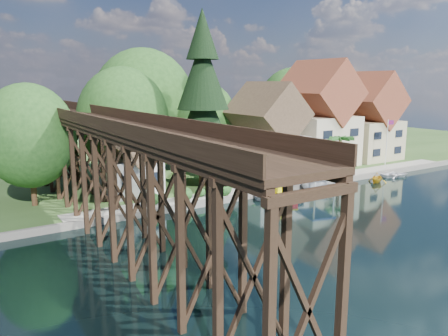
% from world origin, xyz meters
% --- Properties ---
extents(ground, '(140.00, 140.00, 0.00)m').
position_xyz_m(ground, '(0.00, 0.00, 0.00)').
color(ground, black).
rests_on(ground, ground).
extents(bank, '(140.00, 52.00, 0.50)m').
position_xyz_m(bank, '(0.00, 34.00, 0.25)').
color(bank, '#2D4B1E').
rests_on(bank, ground).
extents(seawall, '(60.00, 0.40, 0.62)m').
position_xyz_m(seawall, '(4.00, 8.00, 0.31)').
color(seawall, slate).
rests_on(seawall, ground).
extents(promenade, '(50.00, 2.60, 0.06)m').
position_xyz_m(promenade, '(6.00, 9.30, 0.53)').
color(promenade, gray).
rests_on(promenade, bank).
extents(trestle_bridge, '(4.12, 44.18, 9.30)m').
position_xyz_m(trestle_bridge, '(-16.00, 5.17, 5.35)').
color(trestle_bridge, black).
rests_on(trestle_bridge, ground).
extents(house_left, '(7.64, 8.64, 11.02)m').
position_xyz_m(house_left, '(7.00, 16.00, 5.14)').
color(house_left, silver).
rests_on(house_left, bank).
extents(house_center, '(8.65, 9.18, 13.89)m').
position_xyz_m(house_center, '(16.00, 16.50, 6.42)').
color(house_center, beige).
rests_on(house_center, bank).
extents(house_right, '(8.15, 8.64, 12.45)m').
position_xyz_m(house_right, '(25.00, 16.00, 5.78)').
color(house_right, tan).
rests_on(house_right, bank).
extents(shed, '(5.09, 5.40, 7.85)m').
position_xyz_m(shed, '(-11.00, 14.50, 3.83)').
color(shed, silver).
rests_on(shed, bank).
extents(bg_trees, '(49.90, 13.30, 10.57)m').
position_xyz_m(bg_trees, '(1.00, 21.25, 7.29)').
color(bg_trees, '#382314').
rests_on(bg_trees, bank).
extents(shrubs, '(15.76, 2.47, 1.70)m').
position_xyz_m(shrubs, '(-4.60, 9.26, 1.23)').
color(shrubs, '#1C4318').
rests_on(shrubs, bank).
extents(conifer, '(7.41, 7.41, 18.24)m').
position_xyz_m(conifer, '(-3.28, 13.61, 9.28)').
color(conifer, '#382314').
rests_on(conifer, bank).
extents(palm_tree, '(4.19, 4.19, 4.55)m').
position_xyz_m(palm_tree, '(14.96, 11.33, 4.47)').
color(palm_tree, '#382314').
rests_on(palm_tree, bank).
extents(flagpole, '(0.98, 0.18, 6.26)m').
position_xyz_m(flagpole, '(21.24, 9.24, 4.34)').
color(flagpole, white).
rests_on(flagpole, bank).
extents(tugboat, '(3.44, 2.41, 2.26)m').
position_xyz_m(tugboat, '(0.89, 5.69, 0.68)').
color(tugboat, red).
rests_on(tugboat, ground).
extents(boat_white_a, '(4.85, 4.17, 0.84)m').
position_xyz_m(boat_white_a, '(0.82, 6.59, 0.42)').
color(boat_white_a, white).
rests_on(boat_white_a, ground).
extents(boat_canopy, '(3.66, 4.61, 2.62)m').
position_xyz_m(boat_canopy, '(6.53, 6.77, 1.13)').
color(boat_canopy, silver).
rests_on(boat_canopy, ground).
extents(boat_yellow, '(3.18, 3.00, 1.33)m').
position_xyz_m(boat_yellow, '(15.48, 5.96, 0.67)').
color(boat_yellow, gold).
rests_on(boat_yellow, ground).
extents(boat_white_b, '(4.07, 3.42, 0.72)m').
position_xyz_m(boat_white_b, '(19.90, 6.75, 0.36)').
color(boat_white_b, white).
rests_on(boat_white_b, ground).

